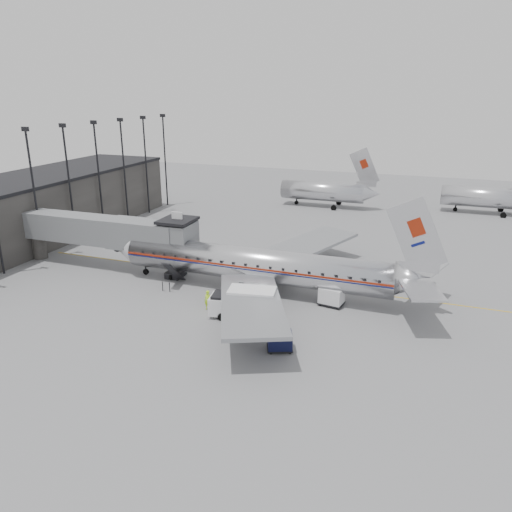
% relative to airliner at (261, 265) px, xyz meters
% --- Properties ---
extents(ground, '(160.00, 160.00, 0.00)m').
position_rel_airliner_xyz_m(ground, '(-0.68, -3.00, -2.71)').
color(ground, slate).
rests_on(ground, ground).
extents(terminal, '(12.00, 46.00, 8.00)m').
position_rel_airliner_xyz_m(terminal, '(-34.68, 7.00, 1.29)').
color(terminal, '#33312F').
rests_on(terminal, ground).
extents(apron_line, '(60.00, 0.15, 0.01)m').
position_rel_airliner_xyz_m(apron_line, '(2.32, 3.00, -2.71)').
color(apron_line, gold).
rests_on(apron_line, ground).
extents(jet_bridge, '(21.00, 6.20, 7.10)m').
position_rel_airliner_xyz_m(jet_bridge, '(-17.34, 0.67, 1.47)').
color(jet_bridge, slate).
rests_on(jet_bridge, ground).
extents(floodlight_masts, '(0.90, 42.25, 15.25)m').
position_rel_airliner_xyz_m(floodlight_masts, '(-28.18, 10.00, 5.65)').
color(floodlight_masts, black).
rests_on(floodlight_masts, ground).
extents(distant_aircraft_near, '(16.39, 3.20, 10.26)m').
position_rel_airliner_xyz_m(distant_aircraft_near, '(-2.47, 39.00, 0.02)').
color(distant_aircraft_near, silver).
rests_on(distant_aircraft_near, ground).
extents(distant_aircraft_mid, '(16.39, 3.20, 10.26)m').
position_rel_airliner_xyz_m(distant_aircraft_mid, '(23.53, 43.00, 0.02)').
color(distant_aircraft_mid, silver).
rests_on(distant_aircraft_mid, ground).
extents(airliner, '(34.05, 31.58, 10.77)m').
position_rel_airliner_xyz_m(airliner, '(0.00, 0.00, 0.00)').
color(airliner, silver).
rests_on(airliner, ground).
extents(service_van, '(6.09, 3.16, 2.73)m').
position_rel_airliner_xyz_m(service_van, '(0.55, -6.22, -1.28)').
color(service_van, white).
rests_on(service_van, ground).
extents(baggage_cart_navy, '(2.35, 2.10, 1.53)m').
position_rel_airliner_xyz_m(baggage_cart_navy, '(5.32, -10.78, -1.90)').
color(baggage_cart_navy, black).
rests_on(baggage_cart_navy, ground).
extents(baggage_cart_white, '(2.46, 2.02, 1.74)m').
position_rel_airliner_xyz_m(baggage_cart_white, '(7.32, -1.00, -1.78)').
color(baggage_cart_white, white).
rests_on(baggage_cart_white, ground).
extents(ramp_worker, '(0.72, 0.50, 1.87)m').
position_rel_airliner_xyz_m(ramp_worker, '(-3.10, -5.91, -1.77)').
color(ramp_worker, '#BBF71D').
rests_on(ramp_worker, ground).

